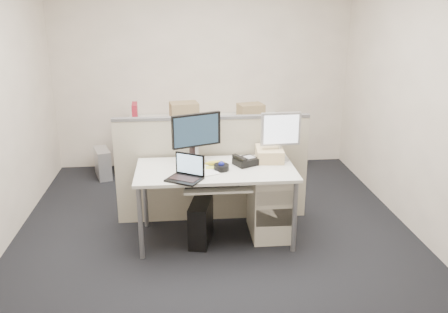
{
  "coord_description": "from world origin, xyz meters",
  "views": [
    {
      "loc": [
        -0.31,
        -4.19,
        2.26
      ],
      "look_at": [
        0.09,
        0.15,
        0.8
      ],
      "focal_mm": 38.0,
      "sensor_mm": 36.0,
      "label": 1
    }
  ],
  "objects": [
    {
      "name": "pc_tower_spare_dark",
      "position": [
        -1.05,
        2.03,
        0.22
      ],
      "size": [
        0.28,
        0.5,
        0.45
      ],
      "primitive_type": "cube",
      "rotation": [
        0.0,
        0.0,
        -0.19
      ],
      "color": "black",
      "rests_on": "floor"
    },
    {
      "name": "keyboard_tray",
      "position": [
        0.0,
        -0.18,
        0.62
      ],
      "size": [
        0.62,
        0.32,
        0.02
      ],
      "primitive_type": "cube",
      "color": "white",
      "rests_on": "desk"
    },
    {
      "name": "wall_back",
      "position": [
        0.0,
        2.25,
        1.35
      ],
      "size": [
        4.0,
        0.02,
        2.7
      ],
      "primitive_type": "cube",
      "color": "beige",
      "rests_on": "ground"
    },
    {
      "name": "laptop",
      "position": [
        -0.3,
        -0.28,
        0.84
      ],
      "size": [
        0.36,
        0.34,
        0.22
      ],
      "primitive_type": "cube",
      "rotation": [
        0.0,
        0.0,
        -0.54
      ],
      "color": "black",
      "rests_on": "desk"
    },
    {
      "name": "desk",
      "position": [
        0.0,
        0.0,
        0.66
      ],
      "size": [
        1.5,
        0.75,
        0.73
      ],
      "color": "white",
      "rests_on": "floor"
    },
    {
      "name": "banana",
      "position": [
        0.0,
        0.1,
        0.75
      ],
      "size": [
        0.21,
        0.08,
        0.04
      ],
      "primitive_type": "ellipsoid",
      "rotation": [
        0.0,
        0.0,
        0.15
      ],
      "color": "gold",
      "rests_on": "desk"
    },
    {
      "name": "red_binder",
      "position": [
        -0.9,
        1.83,
        0.85
      ],
      "size": [
        0.08,
        0.28,
        0.26
      ],
      "primitive_type": "cube",
      "rotation": [
        0.0,
        0.0,
        0.05
      ],
      "color": "maroon",
      "rests_on": "back_counter"
    },
    {
      "name": "cardboard_box_right",
      "position": [
        0.6,
        1.81,
        0.83
      ],
      "size": [
        0.36,
        0.31,
        0.23
      ],
      "primitive_type": "cube",
      "rotation": [
        0.0,
        0.0,
        0.21
      ],
      "color": "olive",
      "rests_on": "back_counter"
    },
    {
      "name": "sticky_pad",
      "position": [
        -0.05,
        0.0,
        0.74
      ],
      "size": [
        0.09,
        0.09,
        0.01
      ],
      "primitive_type": "cube",
      "rotation": [
        0.0,
        0.0,
        -0.07
      ],
      "color": "#CAD039",
      "rests_on": "desk"
    },
    {
      "name": "travel_mug",
      "position": [
        -0.2,
        0.22,
        0.82
      ],
      "size": [
        0.09,
        0.09,
        0.19
      ],
      "primitive_type": "cylinder",
      "rotation": [
        0.0,
        0.0,
        0.06
      ],
      "color": "black",
      "rests_on": "desk"
    },
    {
      "name": "cubicle_partition",
      "position": [
        0.0,
        0.45,
        0.55
      ],
      "size": [
        2.0,
        0.06,
        1.1
      ],
      "primitive_type": "cube",
      "color": "#B4A691",
      "rests_on": "floor"
    },
    {
      "name": "pc_tower_desk",
      "position": [
        -0.15,
        -0.05,
        0.21
      ],
      "size": [
        0.27,
        0.47,
        0.41
      ],
      "primitive_type": "cube",
      "rotation": [
        0.0,
        0.0,
        -0.21
      ],
      "color": "black",
      "rests_on": "floor"
    },
    {
      "name": "cardboard_box_left",
      "position": [
        -0.27,
        1.81,
        0.85
      ],
      "size": [
        0.39,
        0.32,
        0.27
      ],
      "primitive_type": "cube",
      "rotation": [
        0.0,
        0.0,
        0.16
      ],
      "color": "olive",
      "rests_on": "back_counter"
    },
    {
      "name": "manila_folders",
      "position": [
        0.55,
        0.2,
        0.79
      ],
      "size": [
        0.28,
        0.35,
        0.12
      ],
      "primitive_type": "cube",
      "rotation": [
        0.0,
        0.0,
        -0.08
      ],
      "color": "#D8B183",
      "rests_on": "desk"
    },
    {
      "name": "floor",
      "position": [
        0.0,
        0.0,
        -0.01
      ],
      "size": [
        4.0,
        4.5,
        0.01
      ],
      "primitive_type": "cube",
      "color": "black",
      "rests_on": "ground"
    },
    {
      "name": "cellphone",
      "position": [
        -0.15,
        0.05,
        0.74
      ],
      "size": [
        0.06,
        0.11,
        0.01
      ],
      "primitive_type": "cube",
      "rotation": [
        0.0,
        0.0,
        0.07
      ],
      "color": "black",
      "rests_on": "desk"
    },
    {
      "name": "monitor_small",
      "position": [
        0.65,
        0.18,
        0.97
      ],
      "size": [
        0.4,
        0.22,
        0.48
      ],
      "primitive_type": "cube",
      "rotation": [
        0.0,
        0.0,
        0.06
      ],
      "color": "#B7B7BC",
      "rests_on": "desk"
    },
    {
      "name": "monitor_main",
      "position": [
        -0.17,
        0.18,
        0.98
      ],
      "size": [
        0.53,
        0.36,
        0.49
      ],
      "primitive_type": "cube",
      "rotation": [
        0.0,
        0.0,
        0.37
      ],
      "color": "black",
      "rests_on": "desk"
    },
    {
      "name": "trackball",
      "position": [
        0.05,
        -0.05,
        0.76
      ],
      "size": [
        0.16,
        0.16,
        0.06
      ],
      "primitive_type": "cylinder",
      "rotation": [
        0.0,
        0.0,
        -0.09
      ],
      "color": "black",
      "rests_on": "desk"
    },
    {
      "name": "desk_phone",
      "position": [
        0.3,
        0.08,
        0.76
      ],
      "size": [
        0.27,
        0.25,
        0.07
      ],
      "primitive_type": "cube",
      "rotation": [
        0.0,
        0.0,
        0.47
      ],
      "color": "black",
      "rests_on": "desk"
    },
    {
      "name": "wall_front",
      "position": [
        0.0,
        -2.25,
        1.35
      ],
      "size": [
        4.0,
        0.02,
        2.7
      ],
      "primitive_type": "cube",
      "color": "beige",
      "rests_on": "ground"
    },
    {
      "name": "wall_right",
      "position": [
        2.0,
        0.0,
        1.35
      ],
      "size": [
        0.02,
        4.5,
        2.7
      ],
      "primitive_type": "cube",
      "color": "beige",
      "rests_on": "ground"
    },
    {
      "name": "keyboard",
      "position": [
        -0.05,
        -0.14,
        0.64
      ],
      "size": [
        0.5,
        0.19,
        0.03
      ],
      "primitive_type": "cube",
      "rotation": [
        0.0,
        0.0,
        0.03
      ],
      "color": "black",
      "rests_on": "keyboard_tray"
    },
    {
      "name": "drawer_pedestal",
      "position": [
        0.55,
        0.05,
        0.33
      ],
      "size": [
        0.4,
        0.55,
        0.65
      ],
      "primitive_type": "cube",
      "color": "beige",
      "rests_on": "floor"
    },
    {
      "name": "pc_tower_spare_silver",
      "position": [
        -1.36,
        1.83,
        0.19
      ],
      "size": [
        0.28,
        0.44,
        0.38
      ],
      "primitive_type": "cube",
      "rotation": [
        0.0,
        0.0,
        0.3
      ],
      "color": "#B7B7BC",
      "rests_on": "floor"
    },
    {
      "name": "paper_stack",
      "position": [
        -0.12,
        -0.08,
        0.74
      ],
      "size": [
        0.3,
        0.33,
        0.01
      ],
      "primitive_type": "cube",
      "rotation": [
        0.0,
        0.0,
        0.41
      ],
      "color": "silver",
      "rests_on": "desk"
    },
    {
      "name": "back_counter",
      "position": [
        0.0,
        1.93,
        0.36
      ],
      "size": [
        2.0,
        0.6,
        0.72
      ],
      "primitive_type": "cube",
      "color": "beige",
      "rests_on": "floor"
    }
  ]
}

